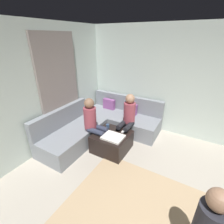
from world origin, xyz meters
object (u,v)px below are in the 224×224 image
at_px(coffee_mug, 108,126).
at_px(person_on_couch_back, 128,117).
at_px(person_on_couch_side, 94,122).
at_px(sectional_couch, 102,124).
at_px(game_remote, 123,131).
at_px(ottoman, 112,142).

bearing_deg(coffee_mug, person_on_couch_back, 42.84).
height_order(person_on_couch_back, person_on_couch_side, same).
xyz_separation_m(sectional_couch, coffee_mug, (0.35, -0.28, 0.19)).
bearing_deg(game_remote, person_on_couch_side, -152.54).
xyz_separation_m(game_remote, person_on_couch_side, (-0.60, -0.31, 0.23)).
height_order(game_remote, person_on_couch_back, person_on_couch_back).
distance_m(ottoman, person_on_couch_back, 0.69).
distance_m(sectional_couch, person_on_couch_side, 0.68).
xyz_separation_m(sectional_couch, game_remote, (0.75, -0.24, 0.15)).
bearing_deg(sectional_couch, coffee_mug, -38.48).
height_order(coffee_mug, person_on_couch_side, person_on_couch_side).
distance_m(sectional_couch, person_on_couch_back, 0.80).
distance_m(ottoman, game_remote, 0.36).
xyz_separation_m(ottoman, coffee_mug, (-0.22, 0.18, 0.26)).
bearing_deg(ottoman, coffee_mug, 140.71).
height_order(sectional_couch, person_on_couch_side, person_on_couch_side).
distance_m(person_on_couch_back, person_on_couch_side, 0.82).
bearing_deg(coffee_mug, person_on_couch_side, -126.33).
bearing_deg(ottoman, game_remote, 50.71).
distance_m(ottoman, coffee_mug, 0.38).
relative_size(ottoman, game_remote, 5.07).
xyz_separation_m(ottoman, person_on_couch_back, (0.14, 0.51, 0.45)).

